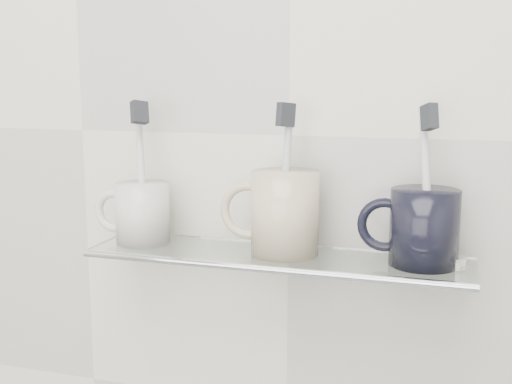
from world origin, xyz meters
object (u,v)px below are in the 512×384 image
at_px(mug_right, 424,228).
at_px(mug_left, 143,213).
at_px(shelf_glass, 276,257).
at_px(mug_center, 285,213).

bearing_deg(mug_right, mug_left, -178.06).
bearing_deg(mug_right, shelf_glass, -176.51).
height_order(shelf_glass, mug_left, mug_left).
bearing_deg(mug_center, mug_right, -19.57).
bearing_deg(mug_left, shelf_glass, 22.70).
relative_size(mug_center, mug_right, 1.16).
bearing_deg(mug_left, mug_center, 24.18).
relative_size(shelf_glass, mug_left, 5.96).
relative_size(shelf_glass, mug_center, 4.59).
distance_m(shelf_glass, mug_left, 0.20).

